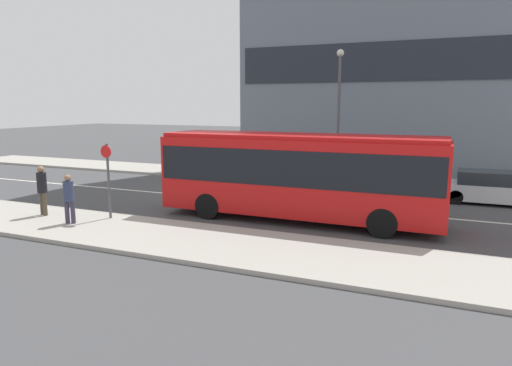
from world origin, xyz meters
TOP-DOWN VIEW (x-y plane):
  - ground_plane at (0.00, 0.00)m, footprint 120.00×120.00m
  - sidewalk_near at (0.00, -6.25)m, footprint 44.00×3.50m
  - sidewalk_far at (0.00, 6.25)m, footprint 44.00×3.50m
  - lane_centerline at (0.00, 0.00)m, footprint 41.80×0.16m
  - city_bus at (5.13, -2.33)m, footprint 10.07×2.55m
  - parked_car_0 at (11.67, 3.54)m, footprint 4.07×1.73m
  - pedestrian_near_stop at (-3.55, -5.79)m, footprint 0.34×0.34m
  - pedestrian_down_pavement at (-1.77, -6.30)m, footprint 0.34×0.34m
  - bus_stop_sign at (-1.00, -5.19)m, footprint 0.44×0.12m
  - street_lamp at (4.82, 5.15)m, footprint 0.36×0.36m

SIDE VIEW (x-z plane):
  - ground_plane at x=0.00m, z-range 0.00..0.00m
  - lane_centerline at x=0.00m, z-range 0.00..0.01m
  - sidewalk_near at x=0.00m, z-range 0.00..0.13m
  - sidewalk_far at x=0.00m, z-range 0.00..0.13m
  - parked_car_0 at x=11.67m, z-range -0.04..1.33m
  - pedestrian_down_pavement at x=-1.77m, z-range 0.24..1.93m
  - pedestrian_near_stop at x=-3.55m, z-range 0.26..2.09m
  - bus_stop_sign at x=-1.00m, z-range 0.36..3.02m
  - city_bus at x=5.13m, z-range 0.24..3.34m
  - street_lamp at x=4.82m, z-range 0.88..7.57m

